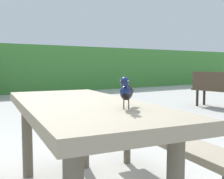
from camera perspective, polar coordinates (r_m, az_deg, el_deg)
picnic_table_foreground at (r=1.95m, az=-6.40°, el=-7.87°), size 1.91×1.94×0.74m
bird_grackle at (r=1.56m, az=2.92°, el=-0.32°), size 0.22×0.22×0.18m
park_bench_side at (r=6.85m, az=21.38°, el=0.45°), size 0.61×1.44×0.84m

